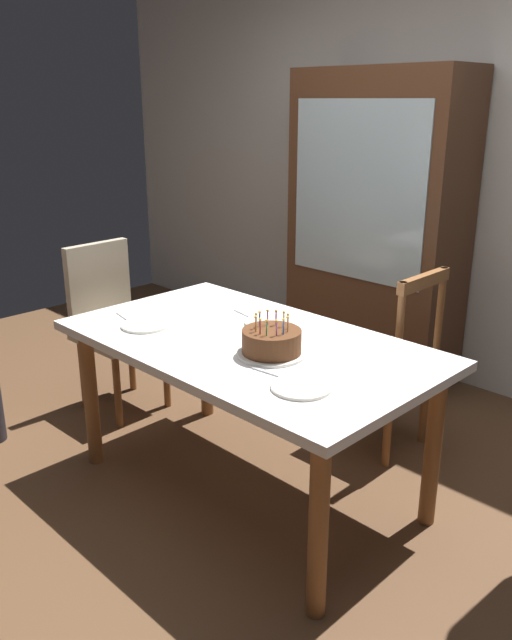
# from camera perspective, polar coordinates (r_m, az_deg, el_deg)

# --- Properties ---
(ground) EXTENTS (6.40, 6.40, 0.00)m
(ground) POSITION_cam_1_polar(r_m,az_deg,el_deg) (3.10, -0.68, -14.69)
(ground) COLOR brown
(back_wall) EXTENTS (6.40, 0.10, 2.60)m
(back_wall) POSITION_cam_1_polar(r_m,az_deg,el_deg) (4.11, 18.45, 12.20)
(back_wall) COLOR beige
(back_wall) RESTS_ON ground
(dining_table) EXTENTS (1.63, 0.94, 0.74)m
(dining_table) POSITION_cam_1_polar(r_m,az_deg,el_deg) (2.79, -0.73, -3.43)
(dining_table) COLOR white
(dining_table) RESTS_ON ground
(birthday_cake) EXTENTS (0.28, 0.28, 0.17)m
(birthday_cake) POSITION_cam_1_polar(r_m,az_deg,el_deg) (2.57, 1.39, -2.04)
(birthday_cake) COLOR silver
(birthday_cake) RESTS_ON dining_table
(plate_near_celebrant) EXTENTS (0.22, 0.22, 0.01)m
(plate_near_celebrant) POSITION_cam_1_polar(r_m,az_deg,el_deg) (2.96, -9.77, -0.44)
(plate_near_celebrant) COLOR silver
(plate_near_celebrant) RESTS_ON dining_table
(plate_far_side) EXTENTS (0.22, 0.22, 0.01)m
(plate_far_side) POSITION_cam_1_polar(r_m,az_deg,el_deg) (2.95, 1.09, -0.20)
(plate_far_side) COLOR silver
(plate_far_side) RESTS_ON dining_table
(plate_near_guest) EXTENTS (0.22, 0.22, 0.01)m
(plate_near_guest) POSITION_cam_1_polar(r_m,az_deg,el_deg) (2.30, 4.04, -5.94)
(plate_near_guest) COLOR silver
(plate_near_guest) RESTS_ON dining_table
(fork_near_celebrant) EXTENTS (0.18, 0.05, 0.01)m
(fork_near_celebrant) POSITION_cam_1_polar(r_m,az_deg,el_deg) (3.08, -11.53, 0.20)
(fork_near_celebrant) COLOR silver
(fork_near_celebrant) RESTS_ON dining_table
(fork_far_side) EXTENTS (0.18, 0.05, 0.01)m
(fork_far_side) POSITION_cam_1_polar(r_m,az_deg,el_deg) (3.06, -0.94, 0.49)
(fork_far_side) COLOR silver
(fork_far_side) RESTS_ON dining_table
(fork_near_guest) EXTENTS (0.18, 0.04, 0.01)m
(fork_near_guest) POSITION_cam_1_polar(r_m,az_deg,el_deg) (2.41, 1.42, -4.77)
(fork_near_guest) COLOR silver
(fork_near_guest) RESTS_ON dining_table
(chair_spindle_back) EXTENTS (0.44, 0.44, 0.95)m
(chair_spindle_back) POSITION_cam_1_polar(r_m,az_deg,el_deg) (3.32, 11.49, -3.72)
(chair_spindle_back) COLOR tan
(chair_spindle_back) RESTS_ON ground
(chair_upholstered) EXTENTS (0.46, 0.45, 0.95)m
(chair_upholstered) POSITION_cam_1_polar(r_m,az_deg,el_deg) (3.78, -12.65, 0.21)
(chair_upholstered) COLOR tan
(chair_upholstered) RESTS_ON ground
(china_cabinet) EXTENTS (1.10, 0.45, 1.90)m
(china_cabinet) POSITION_cam_1_polar(r_m,az_deg,el_deg) (4.14, 10.58, 8.00)
(china_cabinet) COLOR #56331E
(china_cabinet) RESTS_ON ground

